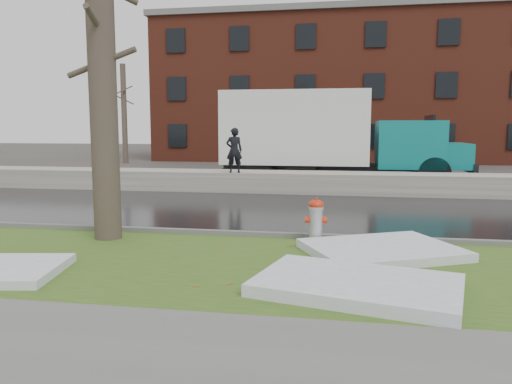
% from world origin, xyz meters
% --- Properties ---
extents(ground, '(120.00, 120.00, 0.00)m').
position_xyz_m(ground, '(0.00, 0.00, 0.00)').
color(ground, '#47423D').
rests_on(ground, ground).
extents(verge, '(60.00, 4.50, 0.04)m').
position_xyz_m(verge, '(0.00, -1.25, 0.02)').
color(verge, '#2C511B').
rests_on(verge, ground).
extents(sidewalk, '(60.00, 3.00, 0.05)m').
position_xyz_m(sidewalk, '(0.00, -5.00, 0.03)').
color(sidewalk, slate).
rests_on(sidewalk, ground).
extents(road, '(60.00, 7.00, 0.03)m').
position_xyz_m(road, '(0.00, 4.50, 0.01)').
color(road, black).
rests_on(road, ground).
extents(parking_lot, '(60.00, 9.00, 0.03)m').
position_xyz_m(parking_lot, '(0.00, 13.00, 0.01)').
color(parking_lot, slate).
rests_on(parking_lot, ground).
extents(curb, '(60.00, 0.15, 0.14)m').
position_xyz_m(curb, '(0.00, 1.00, 0.07)').
color(curb, slate).
rests_on(curb, ground).
extents(snowbank, '(60.00, 1.60, 0.75)m').
position_xyz_m(snowbank, '(0.00, 8.70, 0.38)').
color(snowbank, beige).
rests_on(snowbank, ground).
extents(brick_building, '(26.00, 12.00, 10.00)m').
position_xyz_m(brick_building, '(2.00, 30.00, 5.00)').
color(brick_building, maroon).
rests_on(brick_building, ground).
extents(bg_tree_left, '(1.40, 1.62, 6.50)m').
position_xyz_m(bg_tree_left, '(-12.00, 22.00, 3.33)').
color(bg_tree_left, brown).
rests_on(bg_tree_left, ground).
extents(bg_tree_center, '(1.40, 1.62, 6.50)m').
position_xyz_m(bg_tree_center, '(-6.00, 26.00, 3.33)').
color(bg_tree_center, brown).
rests_on(bg_tree_center, ground).
extents(fire_hydrant, '(0.45, 0.39, 0.92)m').
position_xyz_m(fire_hydrant, '(1.86, 0.61, 0.53)').
color(fire_hydrant, '#AEB1B6').
rests_on(fire_hydrant, verge).
extents(tree, '(1.46, 1.74, 7.04)m').
position_xyz_m(tree, '(-2.48, 0.30, 3.59)').
color(tree, brown).
rests_on(tree, verge).
extents(box_truck, '(11.59, 2.82, 3.87)m').
position_xyz_m(box_truck, '(1.58, 11.91, 2.05)').
color(box_truck, black).
rests_on(box_truck, ground).
extents(worker, '(0.68, 0.56, 1.60)m').
position_xyz_m(worker, '(-1.48, 8.10, 1.55)').
color(worker, black).
rests_on(worker, snowbank).
extents(snow_patch_near, '(3.22, 2.95, 0.16)m').
position_xyz_m(snow_patch_near, '(3.11, -0.10, 0.12)').
color(snow_patch_near, white).
rests_on(snow_patch_near, verge).
extents(snow_patch_side, '(3.15, 2.41, 0.18)m').
position_xyz_m(snow_patch_side, '(2.62, -2.32, 0.13)').
color(snow_patch_side, white).
rests_on(snow_patch_side, verge).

